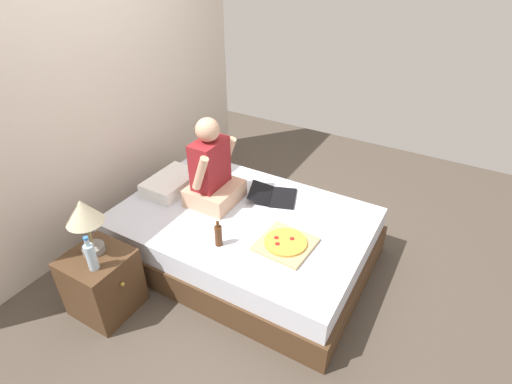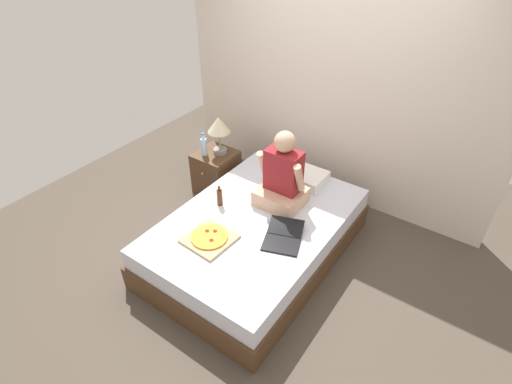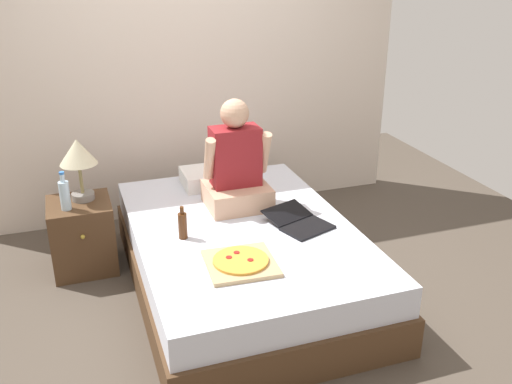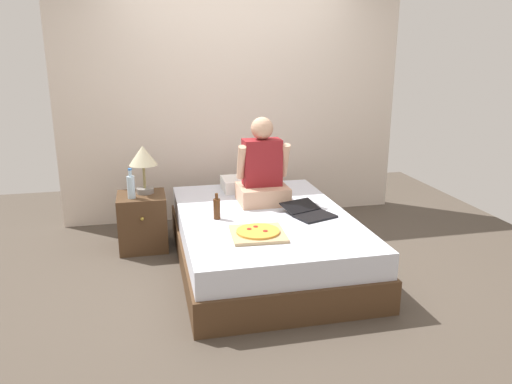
# 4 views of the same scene
# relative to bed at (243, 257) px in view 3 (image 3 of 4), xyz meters

# --- Properties ---
(ground_plane) EXTENTS (5.69, 5.69, 0.00)m
(ground_plane) POSITION_rel_bed_xyz_m (0.00, 0.00, -0.23)
(ground_plane) COLOR #4C4238
(wall_back) EXTENTS (3.69, 0.12, 2.50)m
(wall_back) POSITION_rel_bed_xyz_m (0.00, 1.43, 1.02)
(wall_back) COLOR beige
(wall_back) RESTS_ON ground
(bed) EXTENTS (1.46, 2.14, 0.46)m
(bed) POSITION_rel_bed_xyz_m (0.00, 0.00, 0.00)
(bed) COLOR #4C331E
(bed) RESTS_ON ground
(nightstand_left) EXTENTS (0.44, 0.47, 0.52)m
(nightstand_left) POSITION_rel_bed_xyz_m (-1.03, 0.62, 0.03)
(nightstand_left) COLOR #4C331E
(nightstand_left) RESTS_ON ground
(lamp_on_left_nightstand) EXTENTS (0.26, 0.26, 0.45)m
(lamp_on_left_nightstand) POSITION_rel_bed_xyz_m (-0.99, 0.67, 0.62)
(lamp_on_left_nightstand) COLOR gray
(lamp_on_left_nightstand) RESTS_ON nightstand_left
(water_bottle) EXTENTS (0.07, 0.07, 0.28)m
(water_bottle) POSITION_rel_bed_xyz_m (-1.11, 0.53, 0.41)
(water_bottle) COLOR silver
(water_bottle) RESTS_ON nightstand_left
(pillow) EXTENTS (0.52, 0.34, 0.12)m
(pillow) POSITION_rel_bed_xyz_m (0.03, 0.79, 0.29)
(pillow) COLOR white
(pillow) RESTS_ON bed
(person_seated) EXTENTS (0.47, 0.40, 0.78)m
(person_seated) POSITION_rel_bed_xyz_m (0.06, 0.34, 0.52)
(person_seated) COLOR tan
(person_seated) RESTS_ON bed
(laptop) EXTENTS (0.44, 0.50, 0.07)m
(laptop) POSITION_rel_bed_xyz_m (0.37, -0.12, 0.26)
(laptop) COLOR black
(laptop) RESTS_ON bed
(pizza_box) EXTENTS (0.42, 0.42, 0.05)m
(pizza_box) POSITION_rel_bed_xyz_m (-0.17, -0.49, 0.25)
(pizza_box) COLOR tan
(pizza_box) RESTS_ON bed
(beer_bottle_on_bed) EXTENTS (0.06, 0.06, 0.22)m
(beer_bottle_on_bed) POSITION_rel_bed_xyz_m (-0.41, -0.04, 0.33)
(beer_bottle_on_bed) COLOR #4C2811
(beer_bottle_on_bed) RESTS_ON bed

